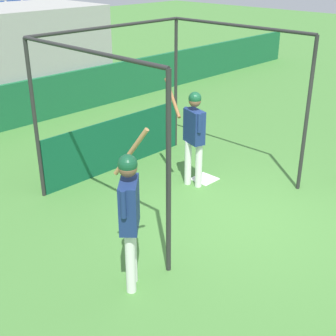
# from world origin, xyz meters

# --- Properties ---
(ground_plane) EXTENTS (60.00, 60.00, 0.00)m
(ground_plane) POSITION_xyz_m (0.00, 0.00, 0.00)
(ground_plane) COLOR #477F38
(outfield_wall) EXTENTS (24.00, 0.12, 1.16)m
(outfield_wall) POSITION_xyz_m (0.00, 6.96, 0.58)
(outfield_wall) COLOR #196038
(outfield_wall) RESTS_ON ground
(batting_cage) EXTENTS (3.63, 3.31, 2.90)m
(batting_cage) POSITION_xyz_m (-0.16, 2.51, 1.22)
(batting_cage) COLOR #282828
(batting_cage) RESTS_ON ground
(home_plate) EXTENTS (0.44, 0.44, 0.02)m
(home_plate) POSITION_xyz_m (0.67, 1.46, 0.01)
(home_plate) COLOR white
(home_plate) RESTS_ON ground
(player_batter) EXTENTS (0.60, 0.96, 2.01)m
(player_batter) POSITION_xyz_m (0.31, 1.47, 1.14)
(player_batter) COLOR white
(player_batter) RESTS_ON ground
(player_waiting) EXTENTS (0.65, 0.76, 2.16)m
(player_waiting) POSITION_xyz_m (-2.53, 0.03, 1.19)
(player_waiting) COLOR white
(player_waiting) RESTS_ON ground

